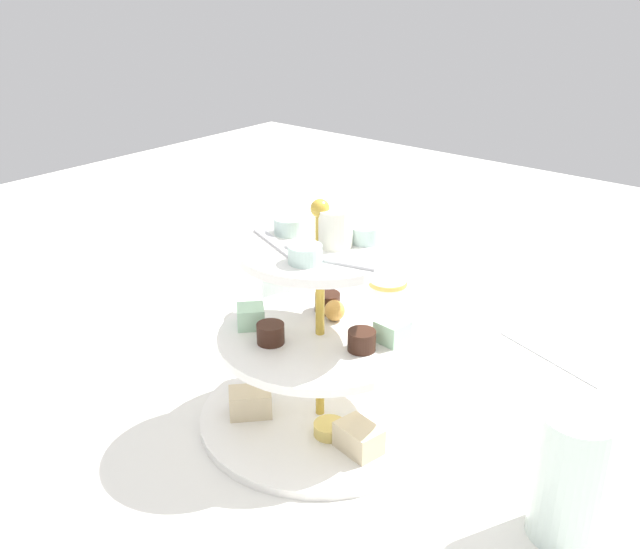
# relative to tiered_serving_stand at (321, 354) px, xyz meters

# --- Properties ---
(ground_plane) EXTENTS (2.40, 2.40, 0.00)m
(ground_plane) POSITION_rel_tiered_serving_stand_xyz_m (-0.00, -0.00, -0.09)
(ground_plane) COLOR silver
(tiered_serving_stand) EXTENTS (0.28, 0.28, 0.27)m
(tiered_serving_stand) POSITION_rel_tiered_serving_stand_xyz_m (0.00, 0.00, 0.00)
(tiered_serving_stand) COLOR white
(tiered_serving_stand) RESTS_ON ground_plane
(water_glass_tall_right) EXTENTS (0.07, 0.07, 0.13)m
(water_glass_tall_right) POSITION_rel_tiered_serving_stand_xyz_m (0.29, 0.00, -0.02)
(water_glass_tall_right) COLOR silver
(water_glass_tall_right) RESTS_ON ground_plane
(water_glass_short_left) EXTENTS (0.06, 0.06, 0.08)m
(water_glass_short_left) POSITION_rel_tiered_serving_stand_xyz_m (-0.23, 0.18, -0.05)
(water_glass_short_left) COLOR silver
(water_glass_short_left) RESTS_ON ground_plane
(teacup_with_saucer) EXTENTS (0.09, 0.09, 0.05)m
(teacup_with_saucer) POSITION_rel_tiered_serving_stand_xyz_m (-0.10, 0.29, -0.06)
(teacup_with_saucer) COLOR white
(teacup_with_saucer) RESTS_ON ground_plane
(butter_knife_right) EXTENTS (0.16, 0.07, 0.00)m
(butter_knife_right) POSITION_rel_tiered_serving_stand_xyz_m (0.15, 0.31, -0.09)
(butter_knife_right) COLOR silver
(butter_knife_right) RESTS_ON ground_plane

